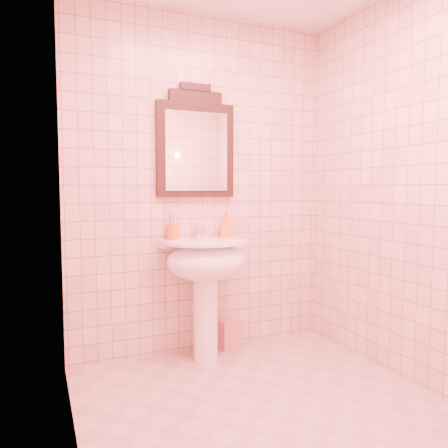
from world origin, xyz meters
name	(u,v)px	position (x,y,z in m)	size (l,w,h in m)	color
floor	(275,417)	(0.00, 0.00, 0.00)	(2.20, 2.20, 0.00)	tan
back_wall	(203,186)	(0.00, 1.10, 1.25)	(2.00, 0.02, 2.50)	beige
pedestal_sink	(206,269)	(-0.06, 0.87, 0.66)	(0.58, 0.58, 0.86)	white
faucet	(199,231)	(-0.06, 1.01, 0.92)	(0.04, 0.16, 0.11)	white
mirror	(196,145)	(-0.06, 1.07, 1.54)	(0.59, 0.06, 0.82)	black
toothbrush_cup	(173,232)	(-0.25, 1.03, 0.92)	(0.09, 0.09, 0.21)	orange
soap_dispenser	(226,225)	(0.16, 1.02, 0.96)	(0.08, 0.09, 0.19)	orange
towel	(229,334)	(0.19, 1.04, 0.11)	(0.18, 0.12, 0.22)	#E08483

